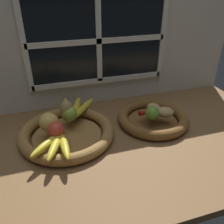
% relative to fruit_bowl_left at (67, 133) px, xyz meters
% --- Properties ---
extents(ground_plane, '(1.40, 0.90, 0.03)m').
position_rel_fruit_bowl_left_xyz_m(ground_plane, '(0.20, -0.02, -0.04)').
color(ground_plane, brown).
extents(back_wall, '(1.40, 0.05, 0.55)m').
position_rel_fruit_bowl_left_xyz_m(back_wall, '(0.20, 0.28, 0.26)').
color(back_wall, silver).
rests_on(back_wall, ground_plane).
extents(fruit_bowl_left, '(0.38, 0.38, 0.04)m').
position_rel_fruit_bowl_left_xyz_m(fruit_bowl_left, '(0.00, 0.00, 0.00)').
color(fruit_bowl_left, olive).
rests_on(fruit_bowl_left, ground_plane).
extents(fruit_bowl_right, '(0.31, 0.31, 0.04)m').
position_rel_fruit_bowl_left_xyz_m(fruit_bowl_right, '(0.38, 0.00, 0.00)').
color(fruit_bowl_right, brown).
rests_on(fruit_bowl_right, ground_plane).
extents(apple_red_front, '(0.06, 0.06, 0.06)m').
position_rel_fruit_bowl_left_xyz_m(apple_red_front, '(-0.04, -0.05, 0.06)').
color(apple_red_front, '#CC422D').
rests_on(apple_red_front, fruit_bowl_left).
extents(apple_green_back, '(0.06, 0.06, 0.06)m').
position_rel_fruit_bowl_left_xyz_m(apple_green_back, '(0.02, 0.05, 0.06)').
color(apple_green_back, '#8CAD3D').
rests_on(apple_green_back, fruit_bowl_left).
extents(apple_golden_left, '(0.07, 0.07, 0.07)m').
position_rel_fruit_bowl_left_xyz_m(apple_golden_left, '(-0.06, 0.00, 0.06)').
color(apple_golden_left, '#DBB756').
rests_on(apple_golden_left, fruit_bowl_left).
extents(pear_brown, '(0.07, 0.07, 0.09)m').
position_rel_fruit_bowl_left_xyz_m(pear_brown, '(0.01, 0.06, 0.07)').
color(pear_brown, olive).
rests_on(pear_brown, fruit_bowl_left).
extents(banana_bunch_front, '(0.14, 0.17, 0.03)m').
position_rel_fruit_bowl_left_xyz_m(banana_bunch_front, '(-0.05, -0.12, 0.04)').
color(banana_bunch_front, gold).
rests_on(banana_bunch_front, fruit_bowl_left).
extents(banana_bunch_back, '(0.15, 0.20, 0.03)m').
position_rel_fruit_bowl_left_xyz_m(banana_bunch_back, '(0.06, 0.12, 0.04)').
color(banana_bunch_back, yellow).
rests_on(banana_bunch_back, fruit_bowl_left).
extents(potato_small, '(0.09, 0.08, 0.04)m').
position_rel_fruit_bowl_left_xyz_m(potato_small, '(0.41, -0.03, 0.04)').
color(potato_small, tan).
rests_on(potato_small, fruit_bowl_right).
extents(potato_large, '(0.06, 0.08, 0.05)m').
position_rel_fruit_bowl_left_xyz_m(potato_large, '(0.38, 0.00, 0.05)').
color(potato_large, tan).
rests_on(potato_large, fruit_bowl_right).
extents(lime_near, '(0.06, 0.06, 0.06)m').
position_rel_fruit_bowl_left_xyz_m(lime_near, '(0.35, -0.04, 0.05)').
color(lime_near, olive).
rests_on(lime_near, fruit_bowl_right).
extents(chili_pepper, '(0.11, 0.05, 0.02)m').
position_rel_fruit_bowl_left_xyz_m(chili_pepper, '(0.36, 0.01, 0.04)').
color(chili_pepper, red).
rests_on(chili_pepper, fruit_bowl_right).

